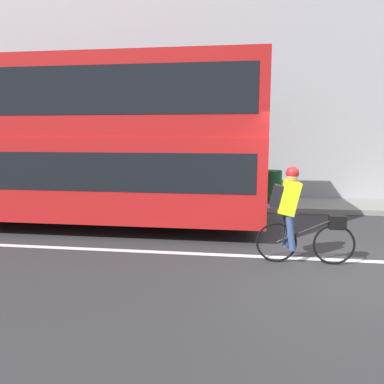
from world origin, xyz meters
TOP-DOWN VIEW (x-y plane):
  - ground_plane at (0.00, 0.00)m, footprint 80.00×80.00m
  - road_center_line at (0.00, 0.27)m, footprint 50.00×0.14m
  - sidewalk_curb at (0.00, 4.92)m, footprint 60.00×1.90m
  - building_facade at (0.00, 6.02)m, footprint 60.00×0.30m
  - bus at (-6.23, 2.10)m, footprint 10.25×2.61m
  - cyclist_on_bike at (-0.70, 0.04)m, footprint 1.58×0.32m
  - trash_bin at (-0.72, 4.83)m, footprint 0.53×0.53m

SIDE VIEW (x-z plane):
  - ground_plane at x=0.00m, z-range 0.00..0.00m
  - road_center_line at x=0.00m, z-range 0.00..0.01m
  - sidewalk_curb at x=0.00m, z-range 0.00..0.14m
  - trash_bin at x=-0.72m, z-range 0.14..1.06m
  - cyclist_on_bike at x=-0.70m, z-range 0.06..1.66m
  - bus at x=-6.23m, z-range 0.21..3.87m
  - building_facade at x=0.00m, z-range 0.00..9.61m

